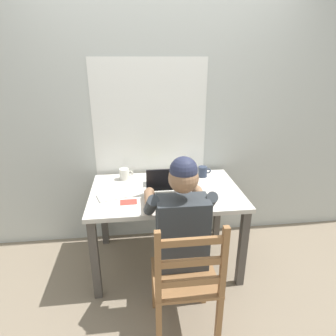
# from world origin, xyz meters

# --- Properties ---
(ground_plane) EXTENTS (8.00, 8.00, 0.00)m
(ground_plane) POSITION_xyz_m (0.00, 0.00, 0.00)
(ground_plane) COLOR gray
(back_wall) EXTENTS (6.00, 0.08, 2.60)m
(back_wall) POSITION_xyz_m (-0.00, 0.49, 1.30)
(back_wall) COLOR beige
(back_wall) RESTS_ON ground
(desk) EXTENTS (1.26, 0.82, 0.73)m
(desk) POSITION_xyz_m (0.00, 0.00, 0.64)
(desk) COLOR beige
(desk) RESTS_ON ground
(seated_person) EXTENTS (0.50, 0.60, 1.23)m
(seated_person) POSITION_xyz_m (0.05, -0.48, 0.68)
(seated_person) COLOR #33383D
(seated_person) RESTS_ON ground
(wooden_chair) EXTENTS (0.42, 0.42, 0.93)m
(wooden_chair) POSITION_xyz_m (0.05, -0.76, 0.45)
(wooden_chair) COLOR olive
(wooden_chair) RESTS_ON ground
(laptop) EXTENTS (0.33, 0.30, 0.23)m
(laptop) POSITION_xyz_m (-0.00, -0.15, 0.79)
(laptop) COLOR black
(laptop) RESTS_ON desk
(computer_mouse) EXTENTS (0.06, 0.10, 0.03)m
(computer_mouse) POSITION_xyz_m (0.25, -0.17, 0.75)
(computer_mouse) COLOR black
(computer_mouse) RESTS_ON desk
(coffee_mug_white) EXTENTS (0.13, 0.09, 0.10)m
(coffee_mug_white) POSITION_xyz_m (-0.35, 0.28, 0.78)
(coffee_mug_white) COLOR silver
(coffee_mug_white) RESTS_ON desk
(coffee_mug_dark) EXTENTS (0.12, 0.08, 0.10)m
(coffee_mug_dark) POSITION_xyz_m (0.38, 0.26, 0.78)
(coffee_mug_dark) COLOR #2D384C
(coffee_mug_dark) RESTS_ON desk
(book_stack_main) EXTENTS (0.19, 0.13, 0.08)m
(book_stack_main) POSITION_xyz_m (-0.07, 0.14, 0.77)
(book_stack_main) COLOR white
(book_stack_main) RESTS_ON desk
(paper_pile_near_laptop) EXTENTS (0.26, 0.20, 0.01)m
(paper_pile_near_laptop) POSITION_xyz_m (-0.44, -0.07, 0.74)
(paper_pile_near_laptop) COLOR white
(paper_pile_near_laptop) RESTS_ON desk
(landscape_photo_print) EXTENTS (0.13, 0.09, 0.00)m
(landscape_photo_print) POSITION_xyz_m (-0.31, -0.18, 0.74)
(landscape_photo_print) COLOR #C63D33
(landscape_photo_print) RESTS_ON desk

